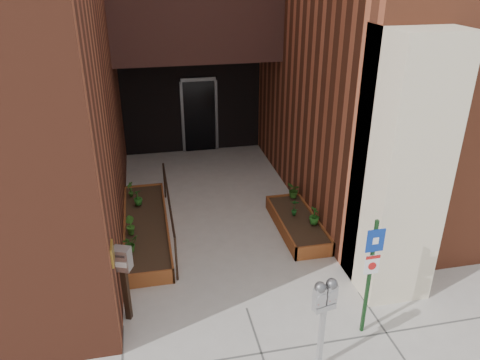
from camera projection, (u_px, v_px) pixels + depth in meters
ground at (246, 308)px, 7.75m from camera, size 80.00×80.00×0.00m
planter_left at (146, 228)px, 9.79m from camera, size 0.90×3.60×0.30m
planter_right at (297, 224)px, 9.94m from camera, size 0.80×2.20×0.30m
handrail at (169, 201)px, 9.58m from camera, size 0.04×3.34×0.90m
parking_meter at (325, 302)px, 6.15m from camera, size 0.35×0.19×1.50m
sign_post at (371, 266)px, 6.76m from camera, size 0.27×0.07×1.99m
payment_dropbox at (123, 269)px, 7.14m from camera, size 0.32×0.28×1.33m
shrub_left_a at (130, 244)px, 8.68m from camera, size 0.40×0.40×0.32m
shrub_left_b at (130, 225)px, 9.22m from camera, size 0.28×0.28×0.37m
shrub_left_c at (138, 197)px, 10.32m from camera, size 0.28×0.28×0.35m
shrub_left_d at (130, 189)px, 10.69m from camera, size 0.23×0.23×0.36m
shrub_right_a at (314, 216)px, 9.57m from camera, size 0.23×0.23×0.38m
shrub_right_b at (295, 207)px, 9.89m from camera, size 0.26×0.26×0.38m
shrub_right_c at (294, 191)px, 10.62m from camera, size 0.38×0.38×0.35m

